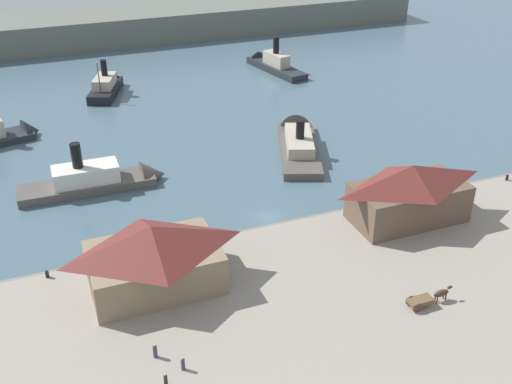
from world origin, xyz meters
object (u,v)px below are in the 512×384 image
object	(u,v)px
mooring_post_west	(507,178)
mooring_post_center_west	(47,274)
ferry_near_quay	(2,135)
ferry_approaching_west	(298,139)
pedestrian_walking_east	(166,380)
ferry_shed_east_terminal	(153,255)
ferry_approaching_east	(103,179)
ferry_moored_east	(271,63)
ferry_moored_west	(107,86)
pedestrian_near_east_shed	(155,351)
pedestrian_walking_west	(183,364)
horse_cart	(428,298)
ferry_shed_central_terminal	(410,192)

from	to	relation	value
mooring_post_west	mooring_post_center_west	bearing A→B (deg)	179.75
mooring_post_west	ferry_near_quay	xyz separation A→B (m)	(-75.69, 49.07, -0.33)
ferry_approaching_west	pedestrian_walking_east	bearing A→B (deg)	-127.04
ferry_shed_east_terminal	ferry_approaching_east	distance (m)	29.89
mooring_post_center_west	ferry_near_quay	xyz separation A→B (m)	(-4.34, 48.75, -0.33)
ferry_approaching_west	ferry_moored_east	distance (m)	46.35
ferry_shed_east_terminal	pedestrian_walking_east	xyz separation A→B (m)	(-2.83, -16.25, -3.52)
ferry_moored_west	ferry_approaching_west	bearing A→B (deg)	-56.03
ferry_near_quay	mooring_post_west	bearing A→B (deg)	-32.96
mooring_post_center_west	mooring_post_west	bearing A→B (deg)	-0.25
ferry_moored_west	ferry_moored_east	distance (m)	41.60
mooring_post_west	ferry_moored_east	world-z (taller)	ferry_moored_east
pedestrian_near_east_shed	mooring_post_center_west	distance (m)	20.60
pedestrian_walking_west	ferry_moored_east	xyz separation A→B (m)	(48.41, 92.45, -0.44)
horse_cart	pedestrian_walking_west	xyz separation A→B (m)	(-29.20, 0.50, -0.18)
ferry_shed_central_terminal	pedestrian_walking_west	size ratio (longest dim) A/B	10.07
pedestrian_walking_east	pedestrian_walking_west	world-z (taller)	pedestrian_walking_west
ferry_shed_central_terminal	ferry_moored_east	size ratio (longest dim) A/B	0.74
mooring_post_center_west	mooring_post_west	distance (m)	71.34
ferry_moored_east	ferry_approaching_east	bearing A→B (deg)	-135.88
pedestrian_walking_east	ferry_approaching_east	size ratio (longest dim) A/B	0.06
ferry_near_quay	ferry_moored_east	xyz separation A→B (m)	(64.34, 22.59, 0.19)
pedestrian_walking_west	ferry_approaching_west	world-z (taller)	ferry_approaching_west
mooring_post_west	ferry_approaching_west	size ratio (longest dim) A/B	0.04
horse_cart	mooring_post_center_west	distance (m)	46.16
ferry_shed_east_terminal	ferry_moored_west	distance (m)	75.50
ferry_moored_west	ferry_approaching_east	xyz separation A→B (m)	(-7.97, -45.57, -0.11)
ferry_shed_east_terminal	ferry_near_quay	world-z (taller)	ferry_shed_east_terminal
pedestrian_near_east_shed	ferry_moored_west	world-z (taller)	ferry_moored_west
pedestrian_walking_east	ferry_near_quay	xyz separation A→B (m)	(-13.78, 71.25, -0.57)
horse_cart	ferry_moored_west	xyz separation A→B (m)	(-22.32, 90.52, -0.48)
pedestrian_near_east_shed	ferry_moored_west	xyz separation A→B (m)	(9.11, 87.26, -0.36)
pedestrian_walking_east	mooring_post_center_west	xyz separation A→B (m)	(-9.44, 22.50, -0.24)
horse_cart	ferry_near_quay	world-z (taller)	ferry_near_quay
pedestrian_near_east_shed	ferry_approaching_east	size ratio (longest dim) A/B	0.08
horse_cart	pedestrian_walking_east	bearing A→B (deg)	-178.37
pedestrian_walking_west	horse_cart	bearing A→B (deg)	-0.99
ferry_near_quay	ferry_moored_west	bearing A→B (deg)	41.47
ferry_shed_east_terminal	horse_cart	xyz separation A→B (m)	(28.52, -15.36, -3.29)
horse_cart	mooring_post_center_west	size ratio (longest dim) A/B	6.43
pedestrian_walking_west	mooring_post_center_west	size ratio (longest dim) A/B	1.81
mooring_post_west	ferry_moored_east	bearing A→B (deg)	99.00
ferry_shed_east_terminal	mooring_post_west	bearing A→B (deg)	5.73
horse_cart	ferry_moored_west	distance (m)	93.23
ferry_shed_central_terminal	mooring_post_center_west	xyz separation A→B (m)	(-49.31, 4.54, -3.93)
mooring_post_center_west	ferry_approaching_east	world-z (taller)	ferry_approaching_east
pedestrian_walking_east	ferry_approaching_east	xyz separation A→B (m)	(1.05, 45.84, -0.35)
ferry_shed_central_terminal	ferry_approaching_west	bearing A→B (deg)	94.67
ferry_approaching_west	horse_cart	bearing A→B (deg)	-97.00
ferry_shed_east_terminal	ferry_moored_east	distance (m)	91.18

